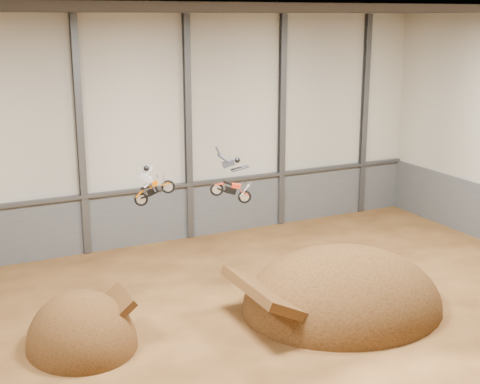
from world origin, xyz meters
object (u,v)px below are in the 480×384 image
object	(u,v)px
takeoff_ramp	(82,345)
fmx_rider_b	(229,176)
fmx_rider_a	(157,180)
landing_ramp	(342,307)

from	to	relation	value
takeoff_ramp	fmx_rider_b	distance (m)	10.22
takeoff_ramp	fmx_rider_b	bearing A→B (deg)	11.59
takeoff_ramp	fmx_rider_a	distance (m)	8.00
takeoff_ramp	landing_ramp	world-z (taller)	landing_ramp
landing_ramp	takeoff_ramp	bearing A→B (deg)	171.97
takeoff_ramp	fmx_rider_b	size ratio (longest dim) A/B	1.99
landing_ramp	fmx_rider_b	world-z (taller)	fmx_rider_b
landing_ramp	fmx_rider_b	distance (m)	8.52
landing_ramp	fmx_rider_a	size ratio (longest dim) A/B	5.05
fmx_rider_a	takeoff_ramp	bearing A→B (deg)	-139.59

